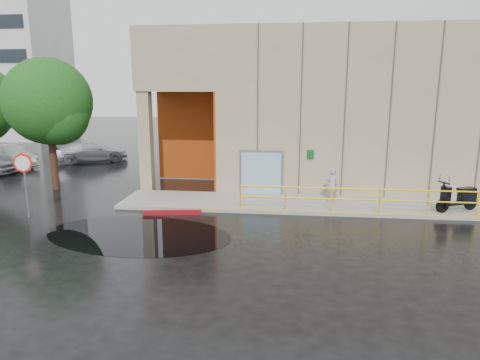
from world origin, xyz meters
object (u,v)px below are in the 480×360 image
object	(u,v)px
person	(332,185)
stop_sign	(24,171)
red_curb	(172,212)
car_b	(9,156)
scooter	(459,190)
car_c	(91,151)
tree_near	(51,105)

from	to	relation	value
person	stop_sign	world-z (taller)	stop_sign
person	red_curb	world-z (taller)	person
red_curb	car_b	bearing A→B (deg)	145.54
stop_sign	scooter	bearing A→B (deg)	23.42
stop_sign	car_c	distance (m)	13.48
scooter	tree_near	world-z (taller)	tree_near
person	red_curb	distance (m)	7.13
red_curb	car_c	distance (m)	15.07
person	scooter	world-z (taller)	scooter
stop_sign	car_b	xyz separation A→B (m)	(-7.87, 10.35, -1.19)
red_curb	car_c	size ratio (longest dim) A/B	0.47
stop_sign	car_b	distance (m)	13.06
car_b	car_c	bearing A→B (deg)	-32.46
tree_near	scooter	bearing A→B (deg)	-7.29
car_b	car_c	distance (m)	5.16
red_curb	car_b	xyz separation A→B (m)	(-13.59, 9.33, 0.64)
scooter	car_c	size ratio (longest dim) A/B	0.41
scooter	car_c	world-z (taller)	scooter
scooter	car_c	xyz separation A→B (m)	(-20.90, 10.63, -0.31)
scooter	red_curb	bearing A→B (deg)	163.16
car_c	person	bearing A→B (deg)	-149.20
person	stop_sign	bearing A→B (deg)	5.98
car_b	tree_near	xyz separation A→B (m)	(6.50, -5.59, 3.60)
scooter	stop_sign	size ratio (longest dim) A/B	0.78
stop_sign	tree_near	bearing A→B (deg)	121.75
scooter	stop_sign	bearing A→B (deg)	164.38
stop_sign	car_c	bearing A→B (deg)	120.56
red_curb	stop_sign	bearing A→B (deg)	-169.86
stop_sign	red_curb	distance (m)	6.10
tree_near	red_curb	bearing A→B (deg)	-27.78
scooter	car_b	xyz separation A→B (m)	(-25.34, 8.00, -0.31)
scooter	stop_sign	distance (m)	17.65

